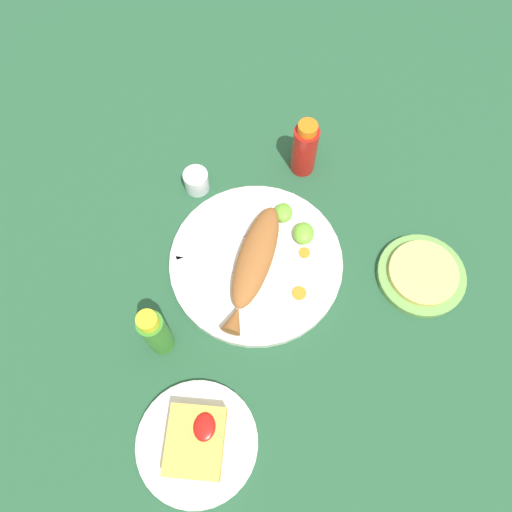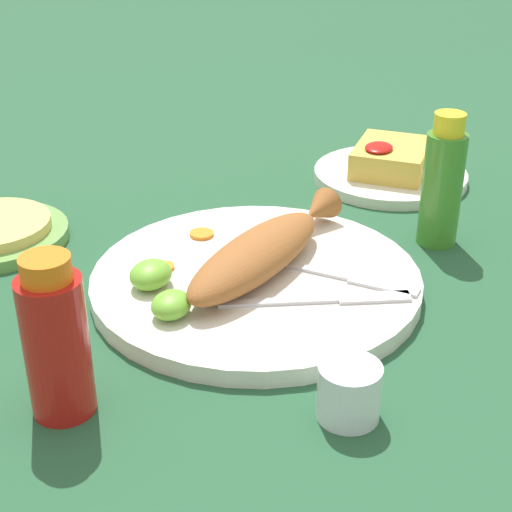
% 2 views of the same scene
% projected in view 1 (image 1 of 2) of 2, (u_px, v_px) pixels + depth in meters
% --- Properties ---
extents(ground_plane, '(4.00, 4.00, 0.00)m').
position_uv_depth(ground_plane, '(256.00, 264.00, 0.98)').
color(ground_plane, '#235133').
extents(main_plate, '(0.34, 0.34, 0.02)m').
position_uv_depth(main_plate, '(256.00, 262.00, 0.97)').
color(main_plate, silver).
rests_on(main_plate, ground_plane).
extents(fried_fish, '(0.27, 0.11, 0.04)m').
position_uv_depth(fried_fish, '(254.00, 262.00, 0.94)').
color(fried_fish, '#935628').
rests_on(fried_fish, main_plate).
extents(fork_near, '(0.03, 0.19, 0.00)m').
position_uv_depth(fork_near, '(212.00, 266.00, 0.96)').
color(fork_near, silver).
rests_on(fork_near, main_plate).
extents(fork_far, '(0.09, 0.17, 0.00)m').
position_uv_depth(fork_far, '(215.00, 244.00, 0.97)').
color(fork_far, silver).
rests_on(fork_far, main_plate).
extents(carrot_slice_near, '(0.03, 0.03, 0.00)m').
position_uv_depth(carrot_slice_near, '(299.00, 293.00, 0.93)').
color(carrot_slice_near, orange).
rests_on(carrot_slice_near, main_plate).
extents(carrot_slice_mid, '(0.02, 0.02, 0.00)m').
position_uv_depth(carrot_slice_mid, '(304.00, 253.00, 0.97)').
color(carrot_slice_mid, orange).
rests_on(carrot_slice_mid, main_plate).
extents(lime_wedge_main, '(0.05, 0.04, 0.03)m').
position_uv_depth(lime_wedge_main, '(304.00, 233.00, 0.97)').
color(lime_wedge_main, '#6BB233').
rests_on(lime_wedge_main, main_plate).
extents(lime_wedge_side, '(0.04, 0.04, 0.02)m').
position_uv_depth(lime_wedge_side, '(283.00, 213.00, 0.99)').
color(lime_wedge_side, '#6BB233').
rests_on(lime_wedge_side, main_plate).
extents(hot_sauce_bottle_red, '(0.05, 0.05, 0.14)m').
position_uv_depth(hot_sauce_bottle_red, '(305.00, 148.00, 1.01)').
color(hot_sauce_bottle_red, '#B21914').
rests_on(hot_sauce_bottle_red, ground_plane).
extents(hot_sauce_bottle_green, '(0.05, 0.05, 0.15)m').
position_uv_depth(hot_sauce_bottle_green, '(156.00, 332.00, 0.85)').
color(hot_sauce_bottle_green, '#3D8428').
rests_on(hot_sauce_bottle_green, ground_plane).
extents(salt_cup, '(0.05, 0.05, 0.05)m').
position_uv_depth(salt_cup, '(197.00, 182.00, 1.03)').
color(salt_cup, silver).
rests_on(salt_cup, ground_plane).
extents(side_plate_fries, '(0.21, 0.21, 0.01)m').
position_uv_depth(side_plate_fries, '(197.00, 443.00, 0.84)').
color(side_plate_fries, silver).
rests_on(side_plate_fries, ground_plane).
extents(fries_pile, '(0.11, 0.09, 0.04)m').
position_uv_depth(fries_pile, '(196.00, 441.00, 0.82)').
color(fries_pile, gold).
rests_on(fries_pile, side_plate_fries).
extents(tortilla_plate, '(0.17, 0.17, 0.01)m').
position_uv_depth(tortilla_plate, '(421.00, 277.00, 0.96)').
color(tortilla_plate, '#6B9E4C').
rests_on(tortilla_plate, ground_plane).
extents(tortilla_stack, '(0.13, 0.13, 0.01)m').
position_uv_depth(tortilla_stack, '(423.00, 275.00, 0.95)').
color(tortilla_stack, '#E0C666').
rests_on(tortilla_stack, tortilla_plate).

